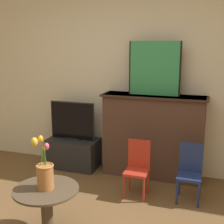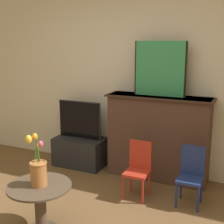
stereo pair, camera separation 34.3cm
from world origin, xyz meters
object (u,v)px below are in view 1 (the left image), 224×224
object	(u,v)px
vase_tulips	(45,172)
chair_red	(138,166)
chair_blue	(190,170)
tv_monitor	(72,121)
painting	(154,68)

from	to	relation	value
vase_tulips	chair_red	bearing A→B (deg)	60.71
chair_blue	vase_tulips	bearing A→B (deg)	-136.20
chair_blue	tv_monitor	bearing A→B (deg)	164.81
chair_red	tv_monitor	bearing A→B (deg)	153.97
tv_monitor	chair_blue	xyz separation A→B (m)	(1.68, -0.46, -0.31)
painting	tv_monitor	distance (m)	1.37
tv_monitor	chair_red	xyz separation A→B (m)	(1.09, -0.53, -0.31)
chair_red	chair_blue	bearing A→B (deg)	7.30
chair_blue	chair_red	bearing A→B (deg)	-172.70
chair_blue	painting	bearing A→B (deg)	136.37
tv_monitor	vase_tulips	bearing A→B (deg)	-72.84
tv_monitor	vase_tulips	distance (m)	1.67
painting	tv_monitor	world-z (taller)	painting
painting	chair_blue	bearing A→B (deg)	-43.63
tv_monitor	vase_tulips	world-z (taller)	vase_tulips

